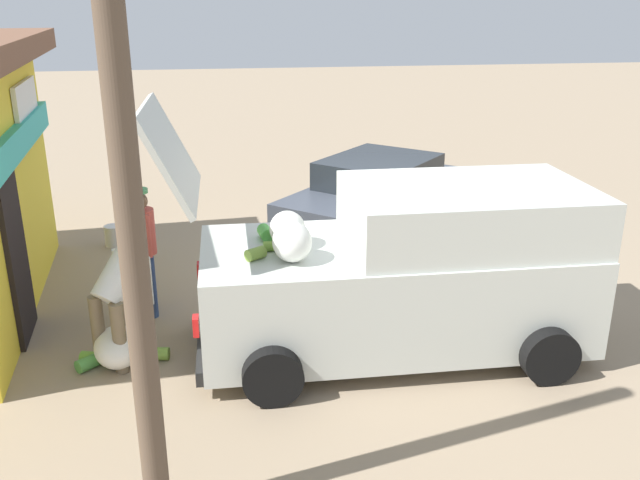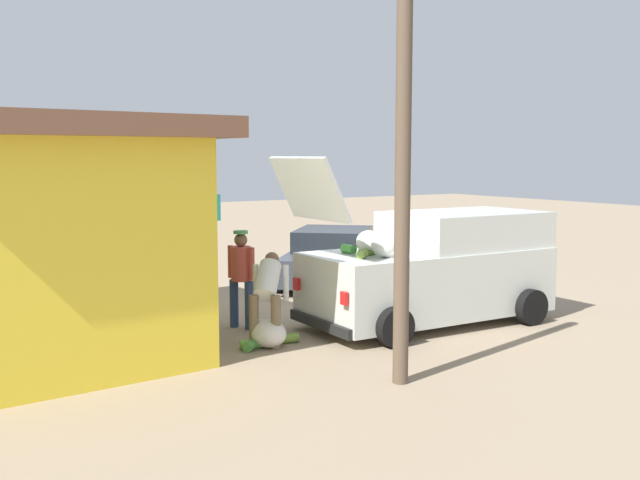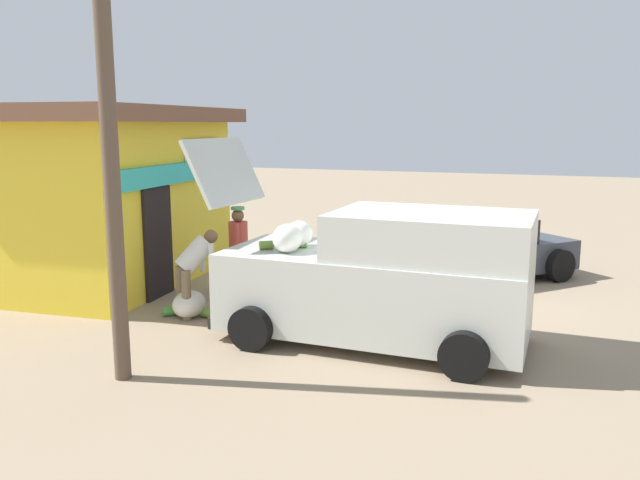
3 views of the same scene
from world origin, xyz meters
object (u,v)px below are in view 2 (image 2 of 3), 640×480
Objects in this scene: parked_sedan at (333,257)px; paint_bucket at (147,298)px; unloaded_banana_pile at (267,334)px; vendor_standing at (241,273)px; storefront_bar at (33,234)px; delivery_van at (435,268)px; customer_bending at (267,291)px.

parked_sedan is 12.14× the size of paint_bucket.
parked_sedan reaches higher than unloaded_banana_pile.
unloaded_banana_pile is (-1.33, 0.22, -0.75)m from vendor_standing.
paint_bucket is (3.95, 0.54, -0.03)m from unloaded_banana_pile.
paint_bucket is (2.35, -2.48, -1.58)m from storefront_bar.
delivery_van reaches higher than unloaded_banana_pile.
storefront_bar reaches higher than paint_bucket.
vendor_standing is 1.18× the size of customer_bending.
delivery_van is at bearing -90.90° from unloaded_banana_pile.
delivery_van reaches higher than parked_sedan.
parked_sedan is (4.33, -0.70, -0.36)m from delivery_van.
storefront_bar is 7.58m from parked_sedan.
unloaded_banana_pile is (0.05, 3.28, -0.75)m from delivery_van.
storefront_bar is at bearing 85.26° from vendor_standing.
vendor_standing reaches higher than parked_sedan.
storefront_bar is 16.37× the size of paint_bucket.
storefront_bar is 3.35m from vendor_standing.
parked_sedan is 3.00× the size of customer_bending.
parked_sedan is (2.67, -7.00, -1.16)m from storefront_bar.
delivery_van is 4.40m from parked_sedan.
vendor_standing is at bearing -163.86° from paint_bucket.
customer_bending is at bearing 136.83° from parked_sedan.
delivery_van reaches higher than vendor_standing.
customer_bending is 3.96m from paint_bucket.
vendor_standing is at bearing -7.54° from customer_bending.
unloaded_banana_pile is at bearing 170.55° from vendor_standing.
customer_bending is (-1.51, -3.08, -0.90)m from storefront_bar.
parked_sedan is 2.55× the size of vendor_standing.
storefront_bar is 5.56× the size of unloaded_banana_pile.
paint_bucket is (4.00, 3.81, -0.78)m from delivery_van.
storefront_bar is 3.77m from paint_bucket.
unloaded_banana_pile reaches higher than paint_bucket.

